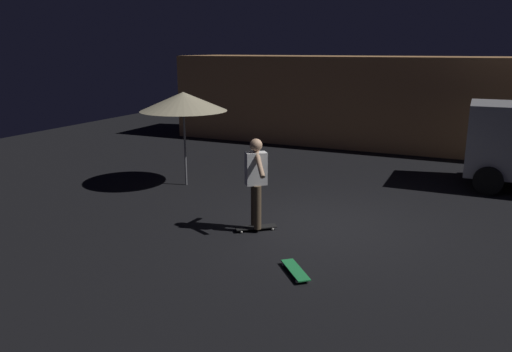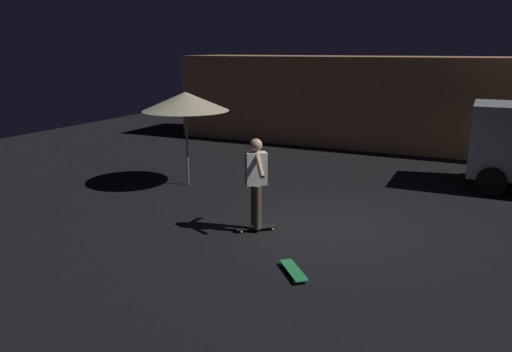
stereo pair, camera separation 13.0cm
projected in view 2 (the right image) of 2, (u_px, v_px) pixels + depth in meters
ground_plane at (327, 225)px, 9.55m from camera, size 28.00×28.00×0.00m
low_building at (370, 101)px, 17.42m from camera, size 13.72×3.04×3.04m
patio_umbrella at (186, 101)px, 11.89m from camera, size 2.10×2.10×2.30m
skateboard_ridden at (256, 227)px, 9.28m from camera, size 0.73×0.65×0.07m
skateboard_spare at (294, 270)px, 7.48m from camera, size 0.66×0.72×0.07m
skater at (256, 177)px, 9.04m from camera, size 0.69×0.82×1.67m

